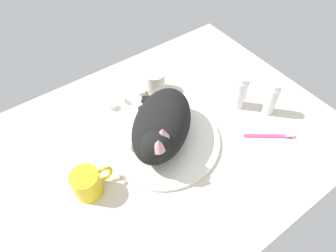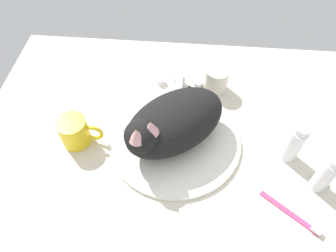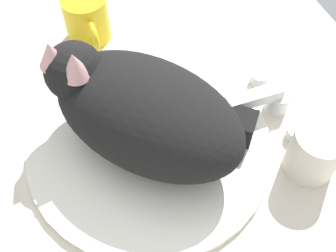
{
  "view_description": "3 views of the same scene",
  "coord_description": "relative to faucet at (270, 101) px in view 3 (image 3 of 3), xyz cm",
  "views": [
    {
      "loc": [
        -30.99,
        -45.99,
        74.81
      ],
      "look_at": [
        1.91,
        -0.35,
        6.07
      ],
      "focal_mm": 31.86,
      "sensor_mm": 36.0,
      "label": 1
    },
    {
      "loc": [
        2.25,
        -47.09,
        69.16
      ],
      "look_at": [
        -1.82,
        0.24,
        5.69
      ],
      "focal_mm": 32.86,
      "sensor_mm": 36.0,
      "label": 2
    },
    {
      "loc": [
        32.73,
        -9.15,
        52.7
      ],
      "look_at": [
        0.55,
        2.69,
        4.62
      ],
      "focal_mm": 45.22,
      "sensor_mm": 36.0,
      "label": 3
    }
  ],
  "objects": [
    {
      "name": "ground_plane",
      "position": [
        0.0,
        -19.51,
        -3.87
      ],
      "size": [
        110.0,
        82.5,
        3.0
      ],
      "primitive_type": "cube",
      "color": "beige"
    },
    {
      "name": "sink_basin",
      "position": [
        0.0,
        -19.51,
        -1.81
      ],
      "size": [
        35.66,
        35.66,
        1.13
      ],
      "primitive_type": "cylinder",
      "color": "white",
      "rests_on": "ground_plane"
    },
    {
      "name": "faucet",
      "position": [
        0.0,
        0.0,
        0.0
      ],
      "size": [
        14.5,
        10.76,
        5.37
      ],
      "color": "silver",
      "rests_on": "ground_plane"
    },
    {
      "name": "cat",
      "position": [
        -0.8,
        -20.02,
        5.78
      ],
      "size": [
        31.65,
        30.73,
        15.82
      ],
      "color": "black",
      "rests_on": "sink_basin"
    },
    {
      "name": "coffee_mug",
      "position": [
        -25.91,
        -21.99,
        1.71
      ],
      "size": [
        11.64,
        7.65,
        8.16
      ],
      "color": "yellow",
      "rests_on": "ground_plane"
    },
    {
      "name": "rinse_cup",
      "position": [
        11.0,
        0.6,
        1.5
      ],
      "size": [
        7.04,
        7.04,
        7.74
      ],
      "color": "silver",
      "rests_on": "ground_plane"
    }
  ]
}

